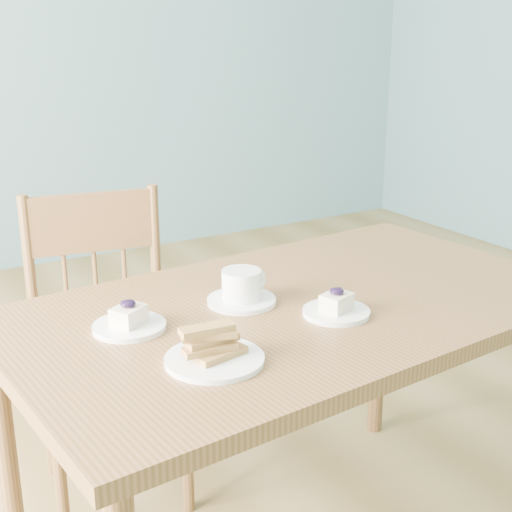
% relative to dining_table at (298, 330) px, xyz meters
% --- Properties ---
extents(room, '(5.01, 5.01, 2.71)m').
position_rel_dining_table_xyz_m(room, '(0.12, 0.24, 0.71)').
color(room, '#A17F4B').
rests_on(room, ground).
extents(dining_table, '(1.38, 0.86, 0.71)m').
position_rel_dining_table_xyz_m(dining_table, '(0.00, 0.00, 0.00)').
color(dining_table, brown).
rests_on(dining_table, ground).
extents(dining_chair, '(0.46, 0.44, 0.87)m').
position_rel_dining_table_xyz_m(dining_chair, '(-0.29, 0.54, -0.19)').
color(dining_chair, brown).
rests_on(dining_chair, ground).
extents(cheesecake_plate_near, '(0.15, 0.15, 0.06)m').
position_rel_dining_table_xyz_m(cheesecake_plate_near, '(0.03, -0.11, 0.09)').
color(cheesecake_plate_near, white).
rests_on(cheesecake_plate_near, dining_table).
extents(cheesecake_plate_far, '(0.15, 0.15, 0.06)m').
position_rel_dining_table_xyz_m(cheesecake_plate_far, '(-0.39, 0.05, 0.09)').
color(cheesecake_plate_far, white).
rests_on(cheesecake_plate_far, dining_table).
extents(coffee_cup, '(0.16, 0.16, 0.08)m').
position_rel_dining_table_xyz_m(coffee_cup, '(-0.11, 0.06, 0.10)').
color(coffee_cup, white).
rests_on(coffee_cup, dining_table).
extents(biscotti_plate, '(0.19, 0.19, 0.07)m').
position_rel_dining_table_xyz_m(biscotti_plate, '(-0.31, -0.17, 0.09)').
color(biscotti_plate, white).
rests_on(biscotti_plate, dining_table).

